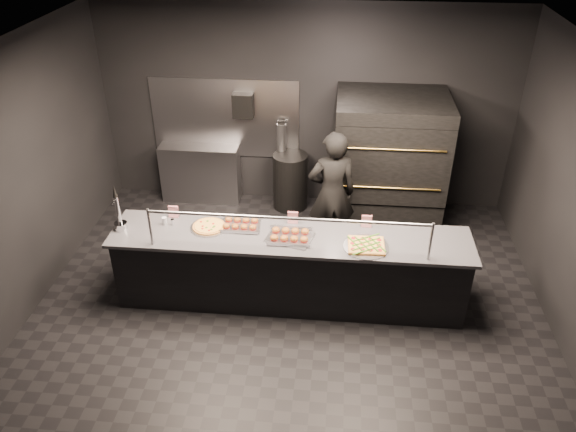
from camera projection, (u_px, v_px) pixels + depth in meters
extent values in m
plane|color=black|center=(290.00, 299.00, 6.82)|extent=(6.00, 6.00, 0.00)
plane|color=black|center=(291.00, 51.00, 5.25)|extent=(6.00, 6.00, 0.00)
cube|color=black|center=(306.00, 108.00, 8.15)|extent=(6.00, 0.04, 3.00)
cube|color=black|center=(258.00, 364.00, 3.91)|extent=(6.00, 0.04, 3.00)
cube|color=black|center=(24.00, 179.00, 6.27)|extent=(0.04, 5.00, 3.00)
cube|color=#99999E|center=(225.00, 118.00, 8.34)|extent=(2.20, 0.02, 1.20)
cube|color=black|center=(290.00, 270.00, 6.59)|extent=(4.00, 0.70, 0.88)
cube|color=#35353A|center=(290.00, 237.00, 6.35)|extent=(4.10, 0.78, 0.04)
cylinder|color=#99999E|center=(150.00, 227.00, 6.08)|extent=(0.03, 0.03, 0.45)
cylinder|color=#99999E|center=(431.00, 241.00, 5.84)|extent=(0.03, 0.03, 0.45)
cylinder|color=#99999E|center=(288.00, 218.00, 5.86)|extent=(3.00, 0.04, 0.04)
cube|color=black|center=(384.00, 204.00, 8.18)|extent=(1.50, 1.15, 0.60)
cube|color=black|center=(388.00, 167.00, 7.86)|extent=(1.50, 1.20, 0.55)
cube|color=black|center=(391.00, 130.00, 7.57)|extent=(1.50, 1.20, 0.55)
cube|color=black|center=(394.00, 104.00, 7.38)|extent=(1.50, 1.20, 0.18)
cylinder|color=gold|center=(390.00, 188.00, 7.34)|extent=(1.30, 0.02, 0.02)
cylinder|color=gold|center=(394.00, 150.00, 7.05)|extent=(1.30, 0.02, 0.02)
cube|color=#99999E|center=(201.00, 173.00, 8.68)|extent=(1.20, 0.35, 0.90)
cube|color=black|center=(243.00, 105.00, 8.10)|extent=(0.30, 0.20, 0.35)
cylinder|color=#B2B2B7|center=(281.00, 138.00, 8.33)|extent=(0.14, 0.14, 0.45)
cube|color=black|center=(281.00, 123.00, 8.20)|extent=(0.10, 0.06, 0.06)
cylinder|color=silver|center=(121.00, 226.00, 6.44)|extent=(0.15, 0.15, 0.08)
cylinder|color=silver|center=(118.00, 212.00, 6.34)|extent=(0.05, 0.05, 0.38)
cylinder|color=silver|center=(113.00, 202.00, 6.18)|extent=(0.02, 0.11, 0.02)
cone|color=black|center=(114.00, 191.00, 6.20)|extent=(0.05, 0.05, 0.15)
cylinder|color=silver|center=(209.00, 227.00, 6.48)|extent=(0.43, 0.43, 0.01)
cylinder|color=#B37C39|center=(209.00, 226.00, 6.47)|extent=(0.38, 0.38, 0.02)
cylinder|color=#FDBF52|center=(209.00, 225.00, 6.47)|extent=(0.33, 0.33, 0.01)
cube|color=silver|center=(241.00, 225.00, 6.51)|extent=(0.47, 0.36, 0.02)
ellipsoid|color=#9A6321|center=(226.00, 226.00, 6.44)|extent=(0.08, 0.08, 0.05)
ellipsoid|color=#9A6321|center=(229.00, 219.00, 6.56)|extent=(0.08, 0.08, 0.05)
ellipsoid|color=#9A6321|center=(235.00, 226.00, 6.43)|extent=(0.08, 0.08, 0.05)
ellipsoid|color=#9A6321|center=(237.00, 219.00, 6.55)|extent=(0.08, 0.08, 0.05)
ellipsoid|color=#9A6321|center=(244.00, 227.00, 6.42)|extent=(0.08, 0.08, 0.05)
ellipsoid|color=#9A6321|center=(246.00, 220.00, 6.55)|extent=(0.08, 0.08, 0.05)
ellipsoid|color=#9A6321|center=(253.00, 227.00, 6.41)|extent=(0.08, 0.08, 0.05)
ellipsoid|color=#9A6321|center=(255.00, 220.00, 6.54)|extent=(0.08, 0.08, 0.05)
cube|color=silver|center=(290.00, 237.00, 6.30)|extent=(0.57, 0.48, 0.02)
ellipsoid|color=#9A6321|center=(274.00, 238.00, 6.22)|extent=(0.09, 0.09, 0.06)
ellipsoid|color=#9A6321|center=(276.00, 230.00, 6.36)|extent=(0.09, 0.09, 0.06)
ellipsoid|color=#9A6321|center=(284.00, 238.00, 6.21)|extent=(0.09, 0.09, 0.06)
ellipsoid|color=#9A6321|center=(286.00, 230.00, 6.35)|extent=(0.09, 0.09, 0.06)
ellipsoid|color=#9A6321|center=(294.00, 239.00, 6.20)|extent=(0.09, 0.09, 0.06)
ellipsoid|color=#9A6321|center=(295.00, 231.00, 6.34)|extent=(0.09, 0.09, 0.06)
ellipsoid|color=#9A6321|center=(304.00, 239.00, 6.19)|extent=(0.09, 0.09, 0.06)
ellipsoid|color=#9A6321|center=(305.00, 231.00, 6.33)|extent=(0.09, 0.09, 0.06)
cylinder|color=silver|center=(366.00, 247.00, 6.15)|extent=(0.50, 0.50, 0.01)
cube|color=#B37C39|center=(366.00, 245.00, 6.14)|extent=(0.41, 0.36, 0.02)
cube|color=#FDBF52|center=(366.00, 244.00, 6.13)|extent=(0.38, 0.34, 0.01)
cube|color=#3D7C1C|center=(366.00, 244.00, 6.13)|extent=(0.36, 0.32, 0.01)
cylinder|color=silver|center=(165.00, 221.00, 6.52)|extent=(0.06, 0.06, 0.09)
cylinder|color=silver|center=(173.00, 222.00, 6.52)|extent=(0.04, 0.04, 0.08)
cube|color=white|center=(173.00, 211.00, 6.65)|extent=(0.12, 0.04, 0.15)
cube|color=white|center=(293.00, 217.00, 6.53)|extent=(0.12, 0.04, 0.15)
cube|color=white|center=(367.00, 221.00, 6.46)|extent=(0.12, 0.04, 0.15)
cylinder|color=black|center=(290.00, 181.00, 8.49)|extent=(0.52, 0.52, 0.87)
imported|color=black|center=(332.00, 194.00, 7.28)|extent=(0.70, 0.54, 1.72)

